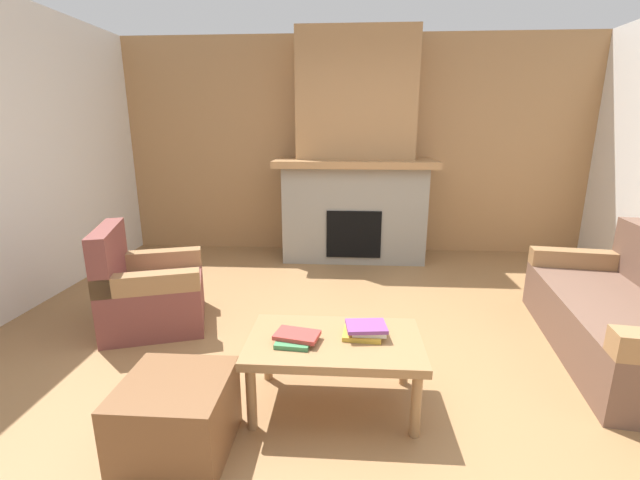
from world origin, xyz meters
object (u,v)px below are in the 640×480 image
armchair (148,291)px  coffee_table (334,347)px  couch (630,318)px  ottoman (177,417)px  fireplace (355,164)px

armchair → coffee_table: bearing=-31.6°
couch → coffee_table: (-2.09, -0.72, 0.09)m
armchair → ottoman: (0.79, -1.40, -0.09)m
couch → armchair: (-3.66, 0.25, 0.01)m
fireplace → coffee_table: (-0.14, -3.05, -0.79)m
fireplace → couch: 3.17m
couch → coffee_table: 2.21m
couch → armchair: bearing=176.1°
ottoman → armchair: bearing=119.6°
couch → ottoman: size_ratio=3.65×
fireplace → coffee_table: bearing=-92.6°
fireplace → armchair: size_ratio=2.81×
armchair → ottoman: armchair is taller
couch → fireplace: bearing=129.9°
coffee_table → ottoman: coffee_table is taller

